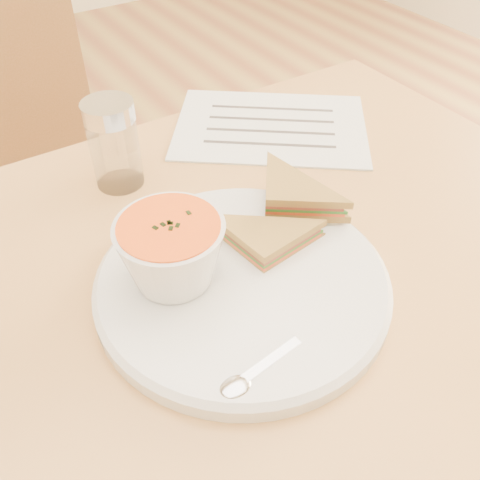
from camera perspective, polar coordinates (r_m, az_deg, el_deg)
dining_table at (r=0.89m, az=-1.33°, el=-21.36°), size 1.00×0.70×0.75m
chair_far at (r=1.15m, az=-20.60°, el=0.08°), size 0.41×0.41×0.89m
plate at (r=0.56m, az=0.24°, el=-4.69°), size 0.36×0.36×0.02m
soup_bowl at (r=0.53m, az=-7.27°, el=-1.59°), size 0.14×0.14×0.07m
sandwich_half_a at (r=0.55m, az=2.57°, el=-3.02°), size 0.10×0.10×0.03m
sandwich_half_b at (r=0.60m, az=2.71°, el=3.18°), size 0.13×0.13×0.03m
spoon at (r=0.49m, az=3.63°, el=-12.51°), size 0.16×0.05×0.01m
paper_menu at (r=0.83m, az=3.30°, el=12.01°), size 0.35×0.34×0.00m
condiment_shaker at (r=0.70m, az=-13.28°, el=9.88°), size 0.08×0.08×0.12m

